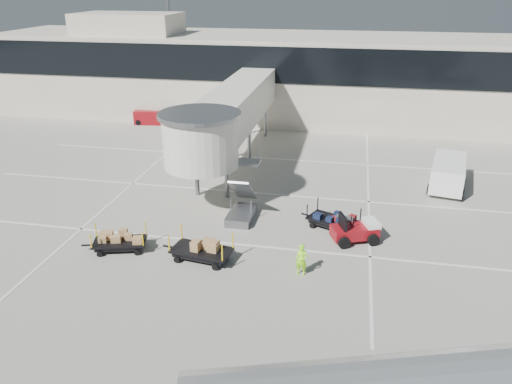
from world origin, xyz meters
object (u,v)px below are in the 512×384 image
(suitcase_cart, at_px, (331,220))
(ground_worker, at_px, (302,260))
(baggage_tug, at_px, (356,231))
(minivan, at_px, (448,171))
(box_cart_far, at_px, (122,241))
(belt_loader, at_px, (153,117))
(box_cart_near, at_px, (202,251))

(suitcase_cart, height_order, ground_worker, ground_worker)
(baggage_tug, xyz_separation_m, minivan, (5.99, 9.01, 0.55))
(box_cart_far, xyz_separation_m, belt_loader, (-7.89, 23.77, 0.13))
(suitcase_cart, relative_size, box_cart_near, 0.93)
(baggage_tug, distance_m, box_cart_near, 8.27)
(box_cart_near, distance_m, belt_loader, 26.89)
(box_cart_near, xyz_separation_m, minivan, (13.47, 12.54, 0.61))
(box_cart_far, bearing_deg, belt_loader, 92.56)
(baggage_tug, height_order, belt_loader, belt_loader)
(box_cart_near, bearing_deg, minivan, 51.41)
(minivan, distance_m, belt_loader, 28.15)
(belt_loader, bearing_deg, ground_worker, -61.25)
(suitcase_cart, relative_size, box_cart_far, 1.02)
(ground_worker, bearing_deg, box_cart_far, -176.21)
(box_cart_near, bearing_deg, ground_worker, 4.19)
(ground_worker, relative_size, belt_loader, 0.43)
(baggage_tug, xyz_separation_m, ground_worker, (-2.48, -3.90, 0.21))
(minivan, bearing_deg, box_cart_near, -126.01)
(suitcase_cart, bearing_deg, box_cart_near, -118.05)
(suitcase_cart, bearing_deg, box_cart_far, -132.37)
(box_cart_near, xyz_separation_m, box_cart_far, (-4.38, 0.16, -0.00))
(baggage_tug, xyz_separation_m, box_cart_far, (-11.87, -3.37, -0.06))
(baggage_tug, bearing_deg, box_cart_near, -177.06)
(ground_worker, bearing_deg, baggage_tug, 64.50)
(box_cart_near, distance_m, ground_worker, 5.02)
(suitcase_cart, distance_m, box_cart_near, 7.77)
(box_cart_far, bearing_deg, minivan, 18.96)
(minivan, bearing_deg, belt_loader, 167.17)
(suitcase_cart, relative_size, minivan, 0.65)
(ground_worker, distance_m, minivan, 15.45)
(baggage_tug, xyz_separation_m, belt_loader, (-19.75, 20.40, 0.07))
(baggage_tug, bearing_deg, minivan, 34.12)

